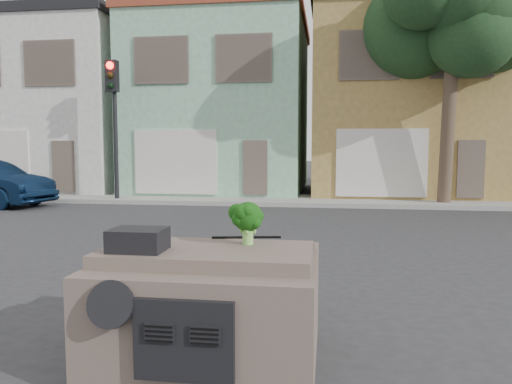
# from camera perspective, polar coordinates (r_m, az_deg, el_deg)

# --- Properties ---
(ground_plane) EXTENTS (120.00, 120.00, 0.00)m
(ground_plane) POSITION_cam_1_polar(r_m,az_deg,el_deg) (7.89, 0.00, -9.78)
(ground_plane) COLOR #303033
(ground_plane) RESTS_ON ground
(sidewalk) EXTENTS (40.00, 3.00, 0.15)m
(sidewalk) POSITION_cam_1_polar(r_m,az_deg,el_deg) (18.18, 4.73, -0.95)
(sidewalk) COLOR gray
(sidewalk) RESTS_ON ground
(townhouse_white) EXTENTS (7.20, 8.20, 7.55)m
(townhouse_white) POSITION_cam_1_polar(r_m,az_deg,el_deg) (25.20, -20.74, 8.89)
(townhouse_white) COLOR silver
(townhouse_white) RESTS_ON ground
(townhouse_mint) EXTENTS (7.20, 8.20, 7.55)m
(townhouse_mint) POSITION_cam_1_polar(r_m,az_deg,el_deg) (22.58, -3.59, 9.67)
(townhouse_mint) COLOR #86BD9B
(townhouse_mint) RESTS_ON ground
(townhouse_tan) EXTENTS (7.20, 8.20, 7.55)m
(townhouse_tan) POSITION_cam_1_polar(r_m,az_deg,el_deg) (22.30, 15.91, 9.54)
(townhouse_tan) COLOR olive
(townhouse_tan) RESTS_ON ground
(traffic_signal) EXTENTS (0.40, 0.40, 5.10)m
(traffic_signal) POSITION_cam_1_polar(r_m,az_deg,el_deg) (18.66, -15.89, 6.63)
(traffic_signal) COLOR black
(traffic_signal) RESTS_ON ground
(tree_near) EXTENTS (4.40, 4.00, 8.50)m
(tree_near) POSITION_cam_1_polar(r_m,az_deg,el_deg) (17.91, 21.24, 12.00)
(tree_near) COLOR #1D3A1D
(tree_near) RESTS_ON ground
(car_dashboard) EXTENTS (2.00, 1.80, 1.12)m
(car_dashboard) POSITION_cam_1_polar(r_m,az_deg,el_deg) (4.91, -5.13, -12.47)
(car_dashboard) COLOR brown
(car_dashboard) RESTS_ON ground
(instrument_hump) EXTENTS (0.48, 0.38, 0.20)m
(instrument_hump) POSITION_cam_1_polar(r_m,az_deg,el_deg) (4.59, -13.31, -5.33)
(instrument_hump) COLOR black
(instrument_hump) RESTS_ON car_dashboard
(wiper_arm) EXTENTS (0.69, 0.15, 0.02)m
(wiper_arm) POSITION_cam_1_polar(r_m,az_deg,el_deg) (5.07, -1.10, -5.19)
(wiper_arm) COLOR black
(wiper_arm) RESTS_ON car_dashboard
(broccoli) EXTENTS (0.48, 0.48, 0.42)m
(broccoli) POSITION_cam_1_polar(r_m,az_deg,el_deg) (4.74, -0.94, -3.52)
(broccoli) COLOR #0F380B
(broccoli) RESTS_ON car_dashboard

